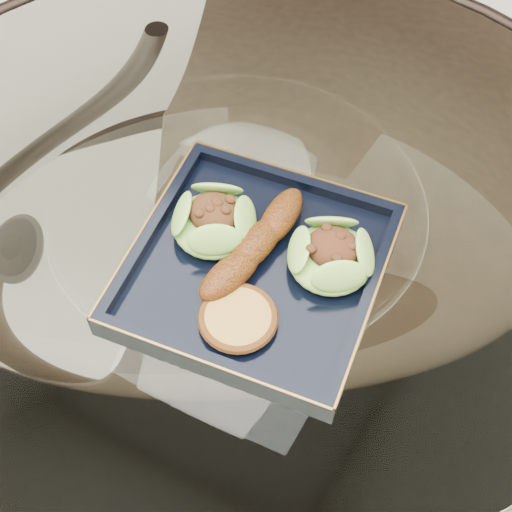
% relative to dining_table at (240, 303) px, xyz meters
% --- Properties ---
extents(ground, '(4.00, 4.00, 0.00)m').
position_rel_dining_table_xyz_m(ground, '(0.00, 0.00, -0.60)').
color(ground, beige).
rests_on(ground, ground).
extents(dining_table, '(1.13, 1.13, 0.77)m').
position_rel_dining_table_xyz_m(dining_table, '(0.00, 0.00, 0.00)').
color(dining_table, white).
rests_on(dining_table, ground).
extents(dining_chair, '(0.55, 0.55, 0.98)m').
position_rel_dining_table_xyz_m(dining_chair, '(-0.06, 0.47, -0.05)').
color(dining_chair, '#321E10').
rests_on(dining_chair, ground).
extents(navy_plate, '(0.29, 0.29, 0.02)m').
position_rel_dining_table_xyz_m(navy_plate, '(0.05, -0.04, 0.17)').
color(navy_plate, black).
rests_on(navy_plate, dining_table).
extents(lettuce_wrap_left, '(0.10, 0.10, 0.03)m').
position_rel_dining_table_xyz_m(lettuce_wrap_left, '(-0.02, -0.02, 0.20)').
color(lettuce_wrap_left, '#5B9E2D').
rests_on(lettuce_wrap_left, navy_plate).
extents(lettuce_wrap_right, '(0.10, 0.10, 0.03)m').
position_rel_dining_table_xyz_m(lettuce_wrap_right, '(0.12, -0.01, 0.20)').
color(lettuce_wrap_right, '#588F29').
rests_on(lettuce_wrap_right, navy_plate).
extents(roasted_plantain, '(0.06, 0.18, 0.03)m').
position_rel_dining_table_xyz_m(roasted_plantain, '(0.04, -0.03, 0.20)').
color(roasted_plantain, '#6A2F0B').
rests_on(roasted_plantain, navy_plate).
extents(crumb_patty, '(0.09, 0.09, 0.01)m').
position_rel_dining_table_xyz_m(crumb_patty, '(0.06, -0.12, 0.19)').
color(crumb_patty, '#B6853C').
rests_on(crumb_patty, navy_plate).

